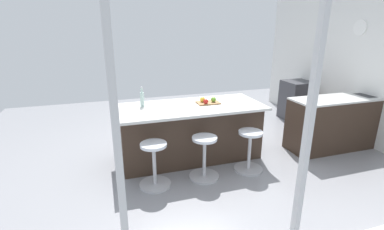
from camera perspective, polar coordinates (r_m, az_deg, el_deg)
The scene contains 14 objects.
ground_plane at distance 5.00m, azimuth 1.32°, elevation -7.44°, with size 8.11×8.11×0.00m, color gray.
window_panel_rear at distance 2.41m, azimuth 22.09°, elevation -6.03°, with size 6.24×0.12×2.80m.
interior_partition_left at distance 6.32m, azimuth 29.65°, elevation 8.88°, with size 0.15×5.20×2.80m.
sink_cabinet at distance 5.90m, azimuth 29.73°, elevation -0.99°, with size 2.46×0.60×1.21m.
oven_range at distance 7.00m, azimuth 20.44°, elevation 2.81°, with size 0.60×0.61×0.90m.
kitchen_island at distance 4.62m, azimuth -0.37°, elevation -3.37°, with size 2.29×1.01×0.92m.
stool_by_window at distance 4.38m, azimuth 11.54°, elevation -7.38°, with size 0.44×0.44×0.64m.
stool_middle at distance 4.10m, azimuth 2.51°, elevation -8.85°, with size 0.44×0.44×0.64m.
stool_near_camera at distance 3.93m, azimuth -7.63°, elevation -10.23°, with size 0.44×0.44×0.64m.
cutting_board at distance 4.57m, azimuth 3.29°, elevation 2.50°, with size 0.36×0.24×0.02m, color olive.
apple_red at distance 4.47m, azimuth 2.82°, elevation 2.77°, with size 0.08×0.08×0.08m, color red.
apple_green at distance 4.58m, azimuth 4.37°, elevation 3.17°, with size 0.08×0.08×0.08m, color #609E2D.
apple_yellow at distance 4.57m, azimuth 2.13°, elevation 3.17°, with size 0.08×0.08×0.08m, color gold.
water_bottle at distance 4.43m, azimuth -10.08°, elevation 3.25°, with size 0.06×0.06×0.31m.
Camera 1 is at (1.48, 4.27, 2.15)m, focal length 26.29 mm.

